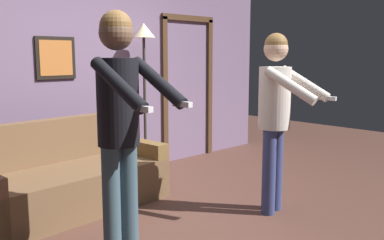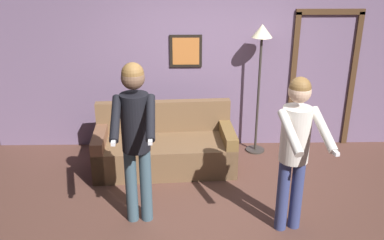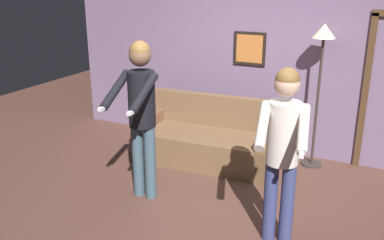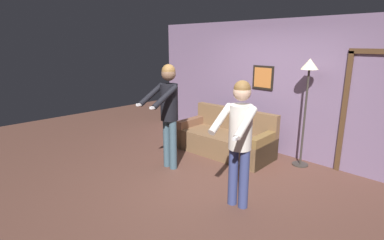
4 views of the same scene
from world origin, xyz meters
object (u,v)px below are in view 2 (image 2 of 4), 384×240
torchiere_lamp (261,51)px  person_standing_left (135,129)px  couch (165,149)px  person_standing_right (296,142)px

torchiere_lamp → person_standing_left: (-1.59, -1.77, -0.41)m
person_standing_left → couch: bearing=79.6°
torchiere_lamp → person_standing_left: size_ratio=1.05×
couch → person_standing_left: 1.55m
couch → person_standing_right: (1.40, -1.46, 0.77)m
couch → torchiere_lamp: (1.35, 0.49, 1.26)m
torchiere_lamp → person_standing_left: bearing=-131.9°
couch → torchiere_lamp: bearing=19.8°
couch → person_standing_left: size_ratio=1.07×
person_standing_left → person_standing_right: size_ratio=1.06×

